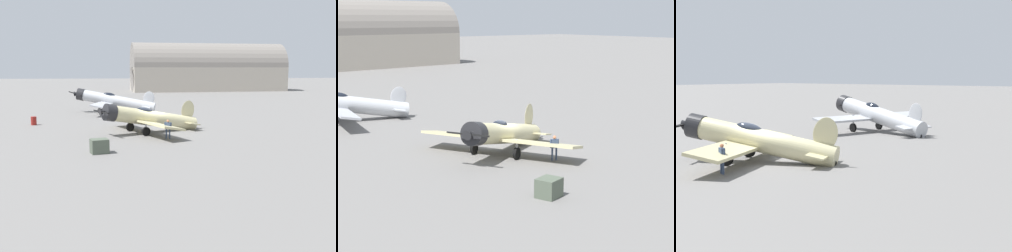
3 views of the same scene
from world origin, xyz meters
The scene contains 7 objects.
ground_plane centered at (0.00, 0.00, 0.00)m, with size 400.00×400.00×0.00m, color slate.
airplane_foreground centered at (0.46, 0.21, 1.34)m, with size 10.00×11.02×3.17m.
airplane_mid_apron centered at (4.02, -17.69, 1.58)m, with size 11.89×12.36×3.38m.
ground_crew_mechanic centered at (-0.92, 3.84, 0.99)m, with size 0.61×0.35×1.64m.
equipment_crate centered at (4.56, 9.14, 0.50)m, with size 1.44×1.34×1.01m.
fuel_drum centered at (12.16, -6.24, 0.45)m, with size 0.61×0.61×0.89m.
distant_hangar centered at (-19.76, -68.98, 5.10)m, with size 40.46×15.13×12.50m.
Camera 1 is at (3.01, 37.86, 5.96)m, focal length 43.80 mm.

